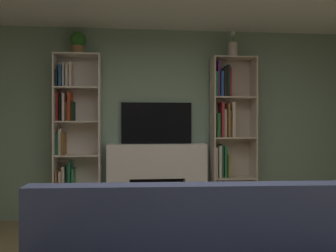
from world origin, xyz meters
The scene contains 7 objects.
wall_back_accent centered at (0.00, 2.71, 1.32)m, with size 5.82×0.06×2.64m, color gray.
fireplace centered at (0.00, 2.56, 0.55)m, with size 1.47×0.54×1.04m.
tv centered at (0.00, 2.65, 1.32)m, with size 0.98×0.06×0.58m, color black.
bookshelf_left centered at (-1.14, 2.56, 1.12)m, with size 0.60×0.34×2.24m.
bookshelf_right centered at (0.99, 2.56, 1.11)m, with size 0.60×0.32×2.24m.
potted_plant centered at (-1.07, 2.53, 2.41)m, with size 0.21×0.21×0.31m.
vase_with_flowers centered at (1.06, 2.53, 2.36)m, with size 0.13×0.13×0.38m.
Camera 1 is at (-0.36, -2.43, 1.32)m, focal length 38.81 mm.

